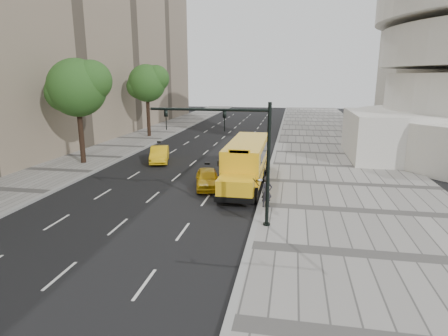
% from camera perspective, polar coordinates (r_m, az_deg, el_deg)
% --- Properties ---
extents(ground, '(140.00, 140.00, 0.00)m').
position_cam_1_polar(ground, '(28.93, -5.39, -1.51)').
color(ground, black).
rests_on(ground, ground).
extents(sidewalk_museum, '(12.00, 140.00, 0.15)m').
position_cam_1_polar(sidewalk_museum, '(28.19, 18.82, -2.45)').
color(sidewalk_museum, gray).
rests_on(sidewalk_museum, ground).
extents(sidewalk_far, '(6.00, 140.00, 0.15)m').
position_cam_1_polar(sidewalk_far, '(33.56, -23.79, -0.38)').
color(sidewalk_far, gray).
rests_on(sidewalk_far, ground).
extents(curb_museum, '(0.30, 140.00, 0.15)m').
position_cam_1_polar(curb_museum, '(27.91, 6.55, -1.95)').
color(curb_museum, gray).
rests_on(curb_museum, ground).
extents(curb_far, '(0.30, 140.00, 0.15)m').
position_cam_1_polar(curb_far, '(31.98, -19.33, -0.62)').
color(curb_far, gray).
rests_on(curb_far, ground).
extents(tree_b, '(5.54, 4.92, 9.14)m').
position_cam_1_polar(tree_b, '(34.80, -21.37, 11.38)').
color(tree_b, black).
rests_on(tree_b, ground).
extents(tree_c, '(5.22, 4.64, 9.13)m').
position_cam_1_polar(tree_c, '(48.91, -11.59, 12.58)').
color(tree_c, black).
rests_on(tree_c, ground).
extents(school_bus, '(2.96, 11.56, 3.19)m').
position_cam_1_polar(school_bus, '(27.52, 3.51, 1.52)').
color(school_bus, yellow).
rests_on(school_bus, ground).
extents(taxi_near, '(2.54, 4.22, 1.35)m').
position_cam_1_polar(taxi_near, '(26.14, -2.55, -1.59)').
color(taxi_near, gold).
rests_on(taxi_near, ground).
extents(taxi_far, '(2.68, 4.62, 1.44)m').
position_cam_1_polar(taxi_far, '(34.51, -9.80, 2.06)').
color(taxi_far, gold).
rests_on(taxi_far, ground).
extents(pedestrian, '(0.77, 0.66, 1.78)m').
position_cam_1_polar(pedestrian, '(21.96, 6.53, -3.66)').
color(pedestrian, '#252329').
rests_on(pedestrian, sidewalk_museum).
extents(traffic_signal, '(6.18, 0.36, 6.40)m').
position_cam_1_polar(traffic_signal, '(18.61, 2.49, 2.95)').
color(traffic_signal, black).
rests_on(traffic_signal, ground).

